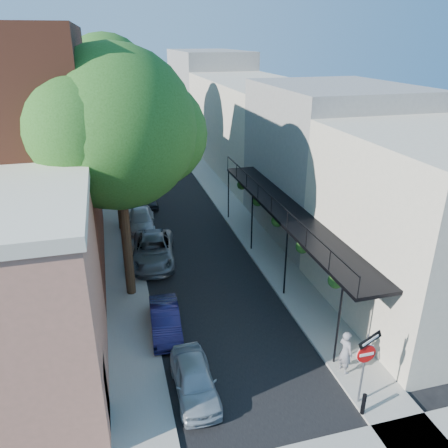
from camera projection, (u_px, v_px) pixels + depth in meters
road_surface at (158, 174)px, 39.85m from camera, size 6.00×64.00×0.01m
sidewalk_left at (113, 176)px, 38.87m from camera, size 2.00×64.00×0.12m
sidewalk_right at (201, 170)px, 40.78m from camera, size 2.00×64.00×0.12m
buildings_left at (39, 127)px, 34.59m from camera, size 10.10×59.10×12.00m
buildings_right at (255, 121)px, 39.79m from camera, size 9.80×55.00×10.00m
sign_post at (366, 357)px, 14.03m from camera, size 0.89×0.17×2.99m
bollard at (364, 404)px, 14.17m from camera, size 0.14×0.14×0.80m
oak_near at (126, 130)px, 18.42m from camera, size 7.48×6.80×11.42m
oak_mid at (118, 119)px, 25.80m from camera, size 6.60×6.00×10.20m
oak_far at (113, 83)px, 33.37m from camera, size 7.70×7.00×11.90m
parked_car_a at (194, 380)px, 15.09m from camera, size 1.40×3.46×1.18m
parked_car_b at (165, 320)px, 18.30m from camera, size 1.37×3.47×1.12m
parked_car_c at (153, 250)px, 24.02m from camera, size 2.88×5.16×1.36m
parked_car_d at (141, 220)px, 28.25m from camera, size 1.93×4.16×1.18m
parked_car_e at (147, 199)px, 31.99m from camera, size 1.36×3.33×1.13m
parked_car_f at (135, 181)px, 35.53m from camera, size 1.51×4.28×1.41m
pedestrian at (346, 352)px, 15.83m from camera, size 0.53×0.70×1.72m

